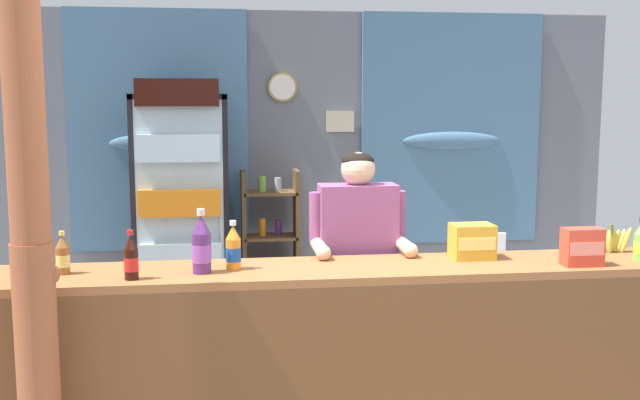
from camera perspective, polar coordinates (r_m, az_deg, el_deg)
name	(u,v)px	position (r m, az deg, el deg)	size (l,w,h in m)	color
ground_plane	(332,391)	(4.85, 0.91, -14.36)	(8.28, 8.28, 0.00)	gray
back_wall_curtained	(300,158)	(6.46, -1.50, 3.21)	(5.48, 0.22, 2.56)	slate
stall_counter	(338,348)	(3.74, 1.42, -11.20)	(4.12, 0.52, 0.99)	#935B33
timber_post	(32,255)	(3.36, -21.12, -3.92)	(0.20, 0.18, 2.45)	#995133
drink_fridge	(182,196)	(5.89, -10.51, 0.34)	(0.72, 0.73, 1.97)	black
bottle_shelf_rack	(270,241)	(6.24, -3.80, -3.17)	(0.48, 0.28, 1.24)	brown
plastic_lawn_chair	(477,277)	(5.79, 11.91, -5.74)	(0.59, 0.59, 0.86)	silver
shopkeeper	(358,253)	(4.19, 2.89, -4.04)	(0.54, 0.42, 1.53)	#28282D
soda_bottle_grape_soda	(202,246)	(3.63, -9.03, -3.48)	(0.09, 0.09, 0.31)	#56286B
soda_bottle_orange_soda	(233,249)	(3.69, -6.64, -3.72)	(0.08, 0.08, 0.24)	orange
soda_bottle_iced_tea	(63,256)	(3.78, -19.04, -4.05)	(0.07, 0.07, 0.21)	brown
soda_bottle_cola	(131,259)	(3.57, -14.22, -4.36)	(0.07, 0.07, 0.23)	black
snack_box_crackers	(582,247)	(3.97, 19.39, -3.40)	(0.19, 0.11, 0.19)	#E5422D
snack_box_choco_powder	(472,241)	(4.00, 11.53, -3.11)	(0.22, 0.16, 0.18)	gold
banana_bunch	(610,241)	(4.37, 21.29, -2.94)	(0.27, 0.06, 0.16)	#CCC14C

